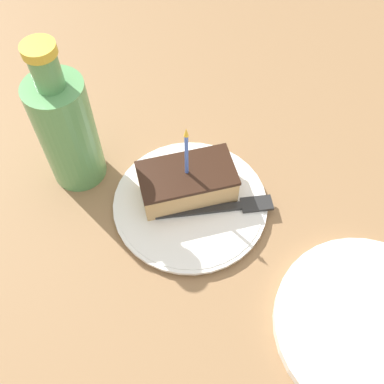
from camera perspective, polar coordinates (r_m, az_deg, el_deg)
name	(u,v)px	position (r m, az deg, el deg)	size (l,w,h in m)	color
ground_plane	(189,208)	(0.68, -0.41, -2.04)	(2.40, 2.40, 0.04)	olive
plate	(192,203)	(0.65, 0.00, -1.43)	(0.22, 0.22, 0.01)	white
cake_slice	(187,182)	(0.64, -0.60, 1.33)	(0.07, 0.13, 0.14)	tan
fork	(223,208)	(0.64, 3.97, -1.99)	(0.04, 0.17, 0.00)	#262626
bottle	(67,129)	(0.64, -15.65, 7.68)	(0.08, 0.08, 0.24)	#599959
side_plate	(370,327)	(0.62, 21.71, -15.62)	(0.24, 0.24, 0.02)	white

